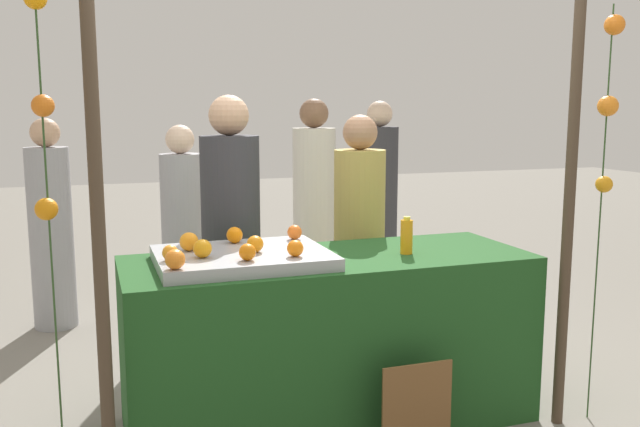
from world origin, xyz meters
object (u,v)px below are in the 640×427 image
(orange_0, at_px, (170,253))
(orange_1, at_px, (189,242))
(chalkboard_sign, at_px, (416,414))
(vendor_left, at_px, (232,252))
(vendor_right, at_px, (359,251))
(stall_counter, at_px, (329,339))
(juice_bottle, at_px, (407,236))

(orange_0, relative_size, orange_1, 0.80)
(chalkboard_sign, distance_m, vendor_left, 1.45)
(vendor_left, bearing_deg, chalkboard_sign, -63.14)
(orange_1, bearing_deg, orange_0, -121.40)
(orange_0, bearing_deg, orange_1, 58.60)
(vendor_right, bearing_deg, orange_0, -148.00)
(stall_counter, bearing_deg, juice_bottle, -8.81)
(stall_counter, distance_m, orange_1, 0.89)
(orange_0, xyz_separation_m, juice_bottle, (1.21, 0.04, -0.01))
(stall_counter, distance_m, orange_0, 0.97)
(orange_1, xyz_separation_m, vendor_left, (0.32, 0.57, -0.19))
(stall_counter, height_order, orange_0, orange_0)
(orange_1, height_order, vendor_right, vendor_right)
(vendor_right, bearing_deg, vendor_left, -178.30)
(stall_counter, height_order, chalkboard_sign, stall_counter)
(juice_bottle, distance_m, vendor_left, 1.07)
(orange_0, distance_m, vendor_right, 1.49)
(orange_1, distance_m, vendor_left, 0.69)
(stall_counter, relative_size, vendor_right, 1.31)
(stall_counter, xyz_separation_m, juice_bottle, (0.40, -0.06, 0.53))
(orange_0, xyz_separation_m, vendor_left, (0.43, 0.76, -0.18))
(vendor_left, xyz_separation_m, vendor_right, (0.81, 0.02, -0.05))
(vendor_left, bearing_deg, vendor_right, 1.70)
(orange_0, xyz_separation_m, chalkboard_sign, (1.04, -0.44, -0.74))
(vendor_right, bearing_deg, stall_counter, -122.91)
(orange_1, distance_m, juice_bottle, 1.11)
(orange_1, relative_size, juice_bottle, 0.47)
(orange_0, height_order, orange_1, orange_1)
(orange_0, distance_m, orange_1, 0.21)
(stall_counter, height_order, juice_bottle, juice_bottle)
(juice_bottle, bearing_deg, orange_0, -178.33)
(orange_1, distance_m, chalkboard_sign, 1.35)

